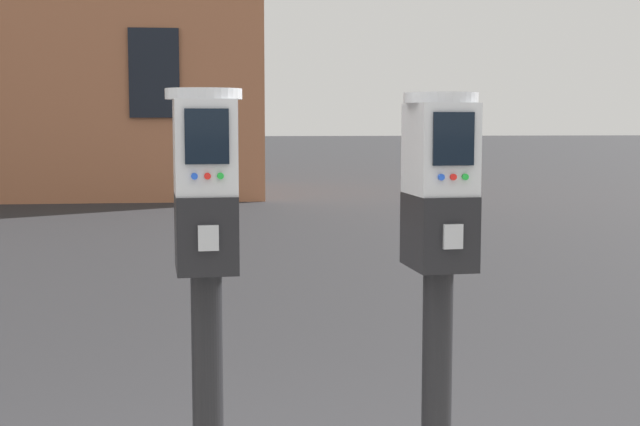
# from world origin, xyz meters

# --- Properties ---
(parking_meter_near_kerb) EXTENTS (0.23, 0.26, 1.46)m
(parking_meter_near_kerb) POSITION_xyz_m (-0.17, -0.14, 1.15)
(parking_meter_near_kerb) COLOR black
(parking_meter_near_kerb) RESTS_ON sidewalk_slab
(parking_meter_twin_adjacent) EXTENTS (0.23, 0.26, 1.45)m
(parking_meter_twin_adjacent) POSITION_xyz_m (0.51, -0.14, 1.14)
(parking_meter_twin_adjacent) COLOR black
(parking_meter_twin_adjacent) RESTS_ON sidewalk_slab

